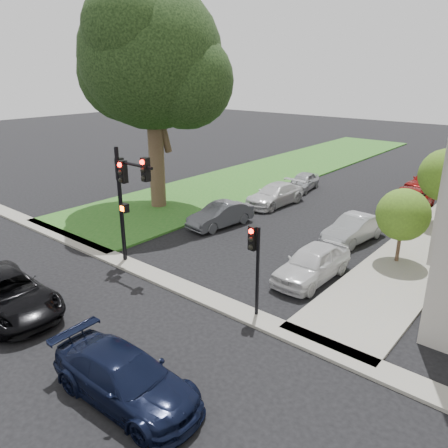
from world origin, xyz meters
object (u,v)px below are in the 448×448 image
Objects in this scene: traffic_signal_main at (126,186)px; car_parked_7 at (303,181)px; traffic_signal_secondary at (255,255)px; car_parked_6 at (275,195)px; car_parked_0 at (312,263)px; car_cross_far at (125,378)px; car_parked_3 at (428,181)px; small_tree_b at (446,175)px; small_tree_a at (403,215)px; car_parked_1 at (354,229)px; car_parked_2 at (408,200)px; eucalyptus at (151,58)px; car_parked_5 at (220,215)px; car_cross_near at (6,294)px.

car_parked_7 is (-0.60, 16.91, -3.12)m from traffic_signal_main.
car_parked_6 is at bearing 120.39° from traffic_signal_secondary.
car_cross_far is at bearing -90.56° from car_parked_0.
car_cross_far is 1.00× the size of car_parked_6.
car_parked_3 is 0.94× the size of car_parked_6.
car_cross_far is (-2.58, -20.81, -2.30)m from small_tree_b.
small_tree_a is 1.02× the size of traffic_signal_secondary.
car_cross_far reaches higher than car_parked_7.
car_parked_2 reaches higher than car_parked_1.
car_parked_7 is (-7.60, 22.74, -0.05)m from car_cross_far.
eucalyptus is 18.47m from car_parked_2.
eucalyptus is at bearing -152.33° from small_tree_b.
eucalyptus reaches higher than traffic_signal_secondary.
car_parked_3 is at bearing 73.82° from car_parked_5.
car_parked_5 is 0.86× the size of car_parked_6.
car_parked_1 is 10.55m from car_parked_7.
eucalyptus reaches higher than car_parked_3.
car_parked_3 reaches higher than car_parked_7.
car_parked_7 is at bearing 139.05° from small_tree_a.
eucalyptus reaches higher than car_cross_far.
eucalyptus is at bearing -126.92° from car_parked_7.
car_parked_2 is at bearing -75.07° from car_parked_3.
car_parked_7 is at bearing 177.14° from car_parked_2.
traffic_signal_main is 1.09× the size of car_parked_2.
car_cross_near is (-9.71, -20.74, -2.24)m from small_tree_b.
small_tree_b reaches higher than car_parked_6.
eucalyptus is 11.63m from car_parked_6.
car_parked_7 is at bearing 3.57° from car_cross_near.
traffic_signal_secondary is 0.73× the size of car_parked_6.
car_parked_7 is (-7.41, 7.51, -0.05)m from car_parked_1.
small_tree_a is 0.66× the size of car_cross_near.
car_parked_0 is 5.42m from car_parked_1.
car_parked_2 is at bearing -15.62° from car_cross_near.
car_cross_far is 0.96× the size of car_parked_2.
traffic_signal_secondary reaches higher than car_parked_5.
car_parked_2 is (7.20, 16.82, -3.07)m from traffic_signal_main.
car_cross_far reaches higher than car_parked_1.
traffic_signal_main reaches higher than small_tree_b.
car_cross_far is 14.39m from car_parked_5.
car_parked_2 is (-0.10, 12.82, -0.06)m from car_parked_0.
car_parked_1 is (-0.19, 15.22, -0.01)m from car_cross_far.
car_parked_6 is (-7.09, 18.11, 0.00)m from car_cross_far.
car_parked_3 is 9.27m from car_parked_7.
car_parked_6 is 4.65m from car_parked_7.
traffic_signal_main is 1.20× the size of car_parked_3.
small_tree_a reaches higher than car_parked_0.
small_tree_b reaches higher than car_parked_1.
car_parked_6 is (0.04, 18.04, -0.05)m from car_cross_near.
car_parked_0 is 1.17× the size of car_parked_7.
car_parked_7 is (-7.40, -5.59, -0.13)m from car_parked_3.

